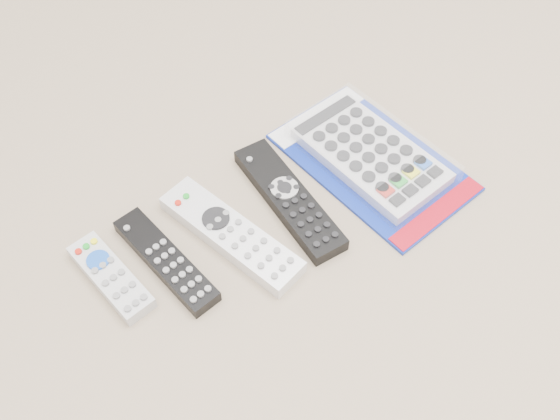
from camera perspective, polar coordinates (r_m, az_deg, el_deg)
remote_small_grey at (r=0.82m, az=-15.20°, el=-5.91°), size 0.05×0.14×0.02m
remote_slim_black at (r=0.82m, az=-10.36°, el=-4.57°), size 0.05×0.18×0.02m
remote_silver_dvd at (r=0.83m, az=-4.47°, el=-2.24°), size 0.10×0.23×0.03m
remote_large_black at (r=0.87m, az=0.85°, el=1.02°), size 0.07×0.22×0.02m
jumbo_remote_packaged at (r=0.92m, az=8.31°, el=5.10°), size 0.19×0.29×0.04m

